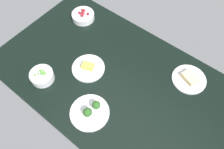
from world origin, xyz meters
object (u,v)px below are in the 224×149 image
object	(u,v)px
bowl_berries	(83,16)
bowl_peas	(42,76)
plate_sandwich	(189,79)
plate_cheese	(88,68)
plate_broccoli	(90,112)

from	to	relation	value
bowl_berries	bowl_peas	distance (cm)	55.47
plate_sandwich	plate_cheese	bearing A→B (deg)	31.06
plate_cheese	bowl_peas	distance (cm)	28.36
bowl_berries	bowl_peas	world-z (taller)	bowl_peas
bowl_berries	plate_broccoli	xyz separation A→B (cm)	(-52.61, 52.34, -0.84)
plate_sandwich	bowl_peas	distance (cm)	89.42
plate_broccoli	plate_cheese	world-z (taller)	plate_broccoli
bowl_berries	plate_broccoli	world-z (taller)	plate_broccoli
bowl_berries	bowl_peas	size ratio (longest dim) A/B	1.14
bowl_berries	plate_cheese	size ratio (longest dim) A/B	0.79
plate_sandwich	plate_cheese	world-z (taller)	plate_cheese
bowl_peas	plate_sandwich	bearing A→B (deg)	-142.21
plate_sandwich	plate_broccoli	world-z (taller)	plate_broccoli
plate_cheese	bowl_berries	bearing A→B (deg)	-43.79
plate_sandwich	plate_broccoli	bearing A→B (deg)	58.36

